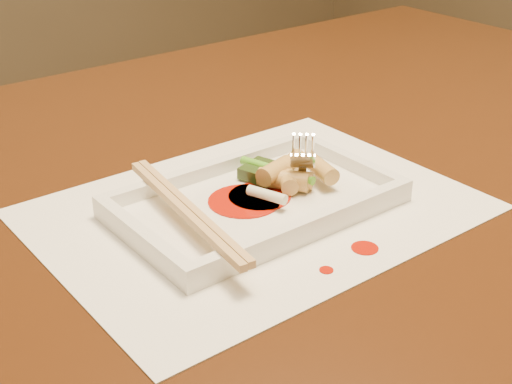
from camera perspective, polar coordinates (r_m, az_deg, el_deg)
table at (r=0.82m, az=1.96°, el=-4.17°), size 1.40×0.90×0.75m
placemat at (r=0.68m, az=0.00°, el=-1.40°), size 0.40×0.30×0.00m
sauce_splatter_a at (r=0.63m, az=8.70°, el=-4.45°), size 0.02×0.02×0.00m
sauce_splatter_b at (r=0.59m, az=5.65°, el=-6.23°), size 0.01×0.01×0.00m
plate_base at (r=0.68m, az=0.00°, el=-1.05°), size 0.26×0.16×0.01m
plate_rim_far at (r=0.73m, az=-3.58°, el=1.88°), size 0.26×0.01×0.01m
plate_rim_near at (r=0.62m, az=4.18°, el=-2.68°), size 0.26×0.01×0.01m
plate_rim_left at (r=0.62m, az=-9.17°, el=-3.47°), size 0.01×0.14×0.01m
plate_rim_right at (r=0.75m, az=7.51°, el=2.44°), size 0.01×0.14×0.01m
veg_piece at (r=0.72m, az=0.24°, el=1.74°), size 0.04×0.04×0.01m
scallion_white at (r=0.66m, az=0.88°, el=-0.23°), size 0.02×0.04×0.01m
scallion_green at (r=0.71m, az=1.69°, el=1.74°), size 0.03×0.08×0.01m
chopstick_a at (r=0.63m, az=-5.91°, el=-1.48°), size 0.03×0.22×0.01m
chopstick_b at (r=0.63m, az=-5.30°, el=-1.27°), size 0.03×0.22×0.01m
fork at (r=0.70m, az=3.64°, el=6.80°), size 0.09×0.10×0.14m
sauce_blob_0 at (r=0.69m, az=0.30°, el=-0.34°), size 0.06×0.06×0.00m
sauce_blob_1 at (r=0.68m, az=-0.94°, el=-0.72°), size 0.07×0.07×0.00m
rice_cake_0 at (r=0.70m, az=2.48°, el=1.07°), size 0.04×0.04×0.02m
rice_cake_1 at (r=0.70m, az=2.71°, el=1.04°), size 0.04×0.05×0.02m
rice_cake_2 at (r=0.71m, az=5.22°, el=1.87°), size 0.03×0.05×0.02m
rice_cake_3 at (r=0.70m, az=2.23°, el=0.98°), size 0.04×0.05×0.02m
rice_cake_4 at (r=0.73m, az=2.68°, el=2.12°), size 0.05×0.04×0.02m
rice_cake_5 at (r=0.70m, az=1.60°, el=1.70°), size 0.04×0.03×0.02m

